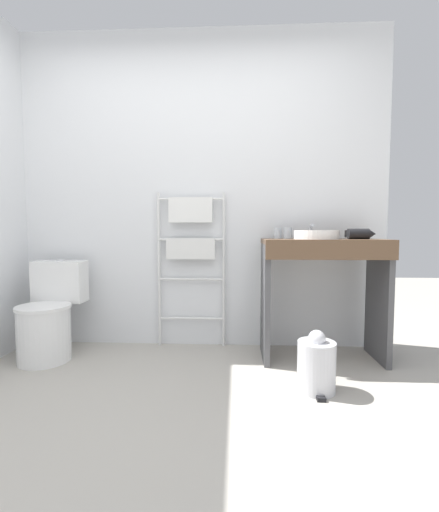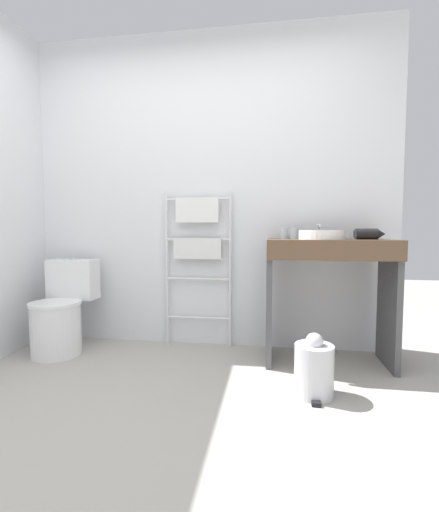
% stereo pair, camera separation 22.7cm
% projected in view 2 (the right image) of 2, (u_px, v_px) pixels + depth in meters
% --- Properties ---
extents(ground_plane, '(12.00, 12.00, 0.00)m').
position_uv_depth(ground_plane, '(126.00, 468.00, 1.38)').
color(ground_plane, '#A8A399').
extents(wall_back, '(3.12, 0.12, 2.59)m').
position_uv_depth(wall_back, '(204.00, 192.00, 2.89)').
color(wall_back, silver).
rests_on(wall_back, ground_plane).
extents(toilet, '(0.39, 0.53, 0.73)m').
position_uv_depth(toilet, '(61.00, 313.00, 2.70)').
color(toilet, white).
rests_on(toilet, ground_plane).
extents(towel_radiator, '(0.56, 0.06, 1.27)m').
position_uv_depth(towel_radiator, '(198.00, 241.00, 2.82)').
color(towel_radiator, silver).
rests_on(towel_radiator, ground_plane).
extents(vanity_counter, '(0.88, 0.49, 0.90)m').
position_uv_depth(vanity_counter, '(328.00, 281.00, 2.45)').
color(vanity_counter, brown).
rests_on(vanity_counter, ground_plane).
extents(sink_basin, '(0.32, 0.32, 0.06)m').
position_uv_depth(sink_basin, '(322.00, 234.00, 2.42)').
color(sink_basin, white).
rests_on(sink_basin, vanity_counter).
extents(faucet, '(0.02, 0.10, 0.11)m').
position_uv_depth(faucet, '(319.00, 229.00, 2.59)').
color(faucet, silver).
rests_on(faucet, vanity_counter).
extents(cup_near_wall, '(0.06, 0.06, 0.08)m').
position_uv_depth(cup_near_wall, '(284.00, 233.00, 2.67)').
color(cup_near_wall, silver).
rests_on(cup_near_wall, vanity_counter).
extents(cup_near_edge, '(0.06, 0.06, 0.09)m').
position_uv_depth(cup_near_edge, '(294.00, 233.00, 2.62)').
color(cup_near_edge, silver).
rests_on(cup_near_edge, vanity_counter).
extents(hair_dryer, '(0.20, 0.18, 0.08)m').
position_uv_depth(hair_dryer, '(367.00, 234.00, 2.38)').
color(hair_dryer, black).
rests_on(hair_dryer, vanity_counter).
extents(trash_bin, '(0.23, 0.26, 0.37)m').
position_uv_depth(trash_bin, '(314.00, 368.00, 1.98)').
color(trash_bin, silver).
rests_on(trash_bin, ground_plane).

